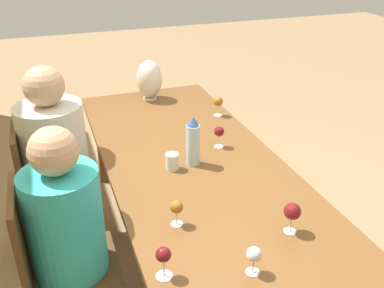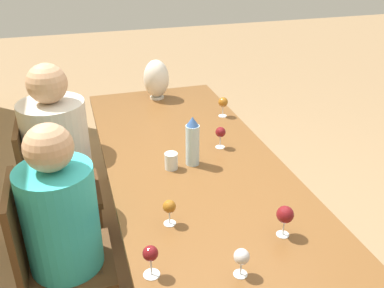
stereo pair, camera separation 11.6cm
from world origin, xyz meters
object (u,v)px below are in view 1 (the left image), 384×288
at_px(chair_near, 56,264).
at_px(person_near, 71,235).
at_px(wine_glass_2, 163,256).
at_px(water_tumbler, 172,161).
at_px(person_far, 59,162).
at_px(wine_glass_7, 176,208).
at_px(chair_far, 48,190).
at_px(water_bottle, 193,142).
at_px(wine_glass_5, 254,255).
at_px(wine_glass_1, 218,102).
at_px(wine_glass_0, 219,132).
at_px(vase, 149,79).
at_px(wine_glass_6, 292,212).

bearing_deg(chair_near, person_near, -90.00).
bearing_deg(wine_glass_2, water_tumbler, -19.55).
distance_m(water_tumbler, person_far, 0.72).
relative_size(wine_glass_7, chair_far, 0.14).
height_order(wine_glass_2, chair_near, chair_near).
distance_m(water_bottle, chair_far, 0.97).
distance_m(wine_glass_5, chair_far, 1.50).
height_order(wine_glass_1, chair_far, chair_far).
bearing_deg(wine_glass_0, vase, 11.59).
distance_m(wine_glass_5, person_far, 1.43).
height_order(wine_glass_0, wine_glass_7, wine_glass_0).
bearing_deg(water_tumbler, chair_far, 60.14).
bearing_deg(water_bottle, person_near, 112.78).
relative_size(vase, wine_glass_0, 2.27).
xyz_separation_m(wine_glass_1, wine_glass_2, (-1.38, 0.80, -0.00)).
bearing_deg(wine_glass_1, wine_glass_7, 148.82).
distance_m(water_tumbler, chair_near, 0.79).
bearing_deg(vase, wine_glass_1, -142.35).
relative_size(wine_glass_7, chair_near, 0.14).
xyz_separation_m(wine_glass_1, wine_glass_5, (-1.48, 0.47, -0.02)).
xyz_separation_m(water_tumbler, chair_near, (-0.29, 0.68, -0.28)).
bearing_deg(vase, chair_far, 129.80).
bearing_deg(wine_glass_2, wine_glass_1, -30.24).
bearing_deg(chair_near, wine_glass_1, -53.57).
distance_m(wine_glass_6, chair_near, 1.14).
xyz_separation_m(water_bottle, wine_glass_2, (-0.79, 0.40, -0.04)).
xyz_separation_m(wine_glass_2, wine_glass_7, (0.29, -0.15, -0.01)).
bearing_deg(person_far, vase, -47.07).
height_order(wine_glass_6, chair_near, chair_near).
xyz_separation_m(water_bottle, water_tumbler, (-0.02, 0.13, -0.09)).
relative_size(wine_glass_1, chair_far, 0.15).
height_order(vase, wine_glass_1, vase).
bearing_deg(person_near, vase, -28.64).
xyz_separation_m(chair_near, person_far, (0.68, -0.09, 0.18)).
bearing_deg(person_far, water_tumbler, -123.38).
bearing_deg(wine_glass_1, person_near, 128.50).
height_order(water_bottle, chair_near, water_bottle).
relative_size(water_tumbler, vase, 0.31).
distance_m(wine_glass_7, chair_far, 1.08).
bearing_deg(chair_near, chair_far, 0.00).
distance_m(water_tumbler, wine_glass_2, 0.82).
bearing_deg(wine_glass_6, water_bottle, 15.61).
bearing_deg(wine_glass_7, wine_glass_1, -31.18).
bearing_deg(wine_glass_5, wine_glass_6, -57.87).
distance_m(wine_glass_0, wine_glass_2, 1.12).
xyz_separation_m(wine_glass_6, wine_glass_7, (0.22, 0.46, -0.02)).
relative_size(water_tumbler, wine_glass_6, 0.63).
relative_size(wine_glass_1, wine_glass_7, 1.12).
height_order(vase, person_near, person_near).
distance_m(wine_glass_1, chair_near, 1.54).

